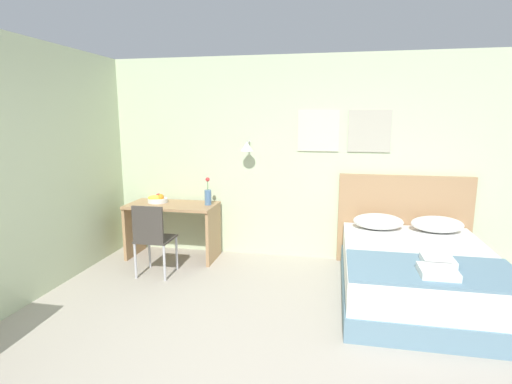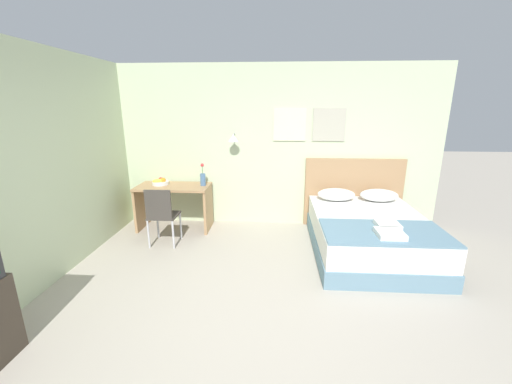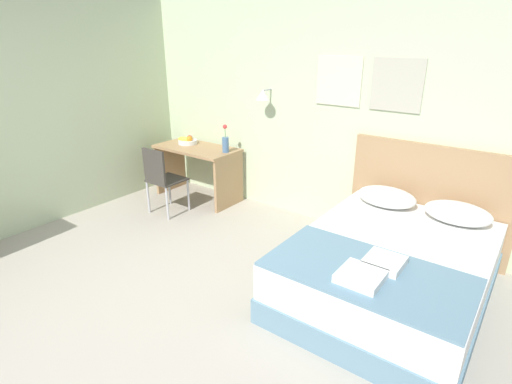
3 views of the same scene
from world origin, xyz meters
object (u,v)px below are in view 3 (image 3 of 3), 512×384
(bed, at_px, (389,270))
(fruit_bowl, at_px, (188,141))
(headboard, at_px, (428,200))
(folded_towel_mid_bed, at_px, (361,276))
(desk, at_px, (197,163))
(flower_vase, at_px, (225,143))
(throw_blanket, at_px, (367,272))
(desk_chair, at_px, (161,176))
(pillow_right, at_px, (458,213))
(pillow_left, at_px, (386,197))
(folded_towel_near_foot, at_px, (384,262))

(bed, xyz_separation_m, fruit_bowl, (-3.20, 0.76, 0.52))
(headboard, xyz_separation_m, folded_towel_mid_bed, (0.01, -1.75, 0.01))
(desk, relative_size, fruit_bowl, 4.42)
(bed, height_order, flower_vase, flower_vase)
(headboard, height_order, throw_blanket, headboard)
(bed, distance_m, desk, 3.07)
(flower_vase, bearing_deg, headboard, 6.45)
(folded_towel_mid_bed, height_order, desk_chair, desk_chair)
(throw_blanket, height_order, folded_towel_mid_bed, folded_towel_mid_bed)
(pillow_right, distance_m, folded_towel_mid_bed, 1.51)
(throw_blanket, distance_m, fruit_bowl, 3.48)
(pillow_left, xyz_separation_m, folded_towel_mid_bed, (0.35, -1.47, -0.04))
(folded_towel_mid_bed, bearing_deg, desk_chair, 165.91)
(pillow_right, xyz_separation_m, fruit_bowl, (-3.54, 0.01, 0.16))
(folded_towel_near_foot, bearing_deg, pillow_right, 77.66)
(pillow_right, distance_m, fruit_bowl, 3.54)
(bed, distance_m, folded_towel_mid_bed, 0.79)
(folded_towel_near_foot, distance_m, desk_chair, 3.06)
(headboard, xyz_separation_m, fruit_bowl, (-3.20, -0.27, 0.20))
(throw_blanket, height_order, flower_vase, flower_vase)
(desk_chair, distance_m, fruit_bowl, 0.83)
(headboard, distance_m, flower_vase, 2.52)
(pillow_right, xyz_separation_m, folded_towel_near_foot, (-0.26, -1.19, -0.04))
(desk_chair, relative_size, flower_vase, 2.40)
(headboard, relative_size, pillow_right, 2.75)
(pillow_right, bearing_deg, headboard, 139.94)
(pillow_right, xyz_separation_m, flower_vase, (-2.83, 0.00, 0.24))
(pillow_left, bearing_deg, desk_chair, -164.40)
(folded_towel_mid_bed, bearing_deg, fruit_bowl, 155.24)
(pillow_left, xyz_separation_m, flower_vase, (-2.15, 0.00, 0.24))
(pillow_right, distance_m, folded_towel_near_foot, 1.22)
(folded_towel_near_foot, xyz_separation_m, desk_chair, (-3.02, 0.46, -0.07))
(pillow_left, height_order, folded_towel_near_foot, pillow_left)
(bed, distance_m, flower_vase, 2.67)
(throw_blanket, distance_m, folded_towel_mid_bed, 0.15)
(pillow_right, distance_m, desk_chair, 3.36)
(throw_blanket, height_order, desk, desk)
(bed, height_order, throw_blanket, throw_blanket)
(headboard, xyz_separation_m, desk, (-2.98, -0.33, -0.06))
(throw_blanket, bearing_deg, pillow_left, 104.16)
(desk_chair, bearing_deg, throw_blanket, -11.54)
(pillow_left, distance_m, desk, 2.64)
(folded_towel_near_foot, relative_size, flower_vase, 0.77)
(bed, relative_size, folded_towel_mid_bed, 6.66)
(folded_towel_mid_bed, xyz_separation_m, fruit_bowl, (-3.21, 1.48, 0.19))
(pillow_left, distance_m, throw_blanket, 1.37)
(headboard, bearing_deg, desk_chair, -161.06)
(pillow_left, height_order, fruit_bowl, fruit_bowl)
(pillow_right, distance_m, desk, 3.31)
(desk, relative_size, flower_vase, 3.21)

